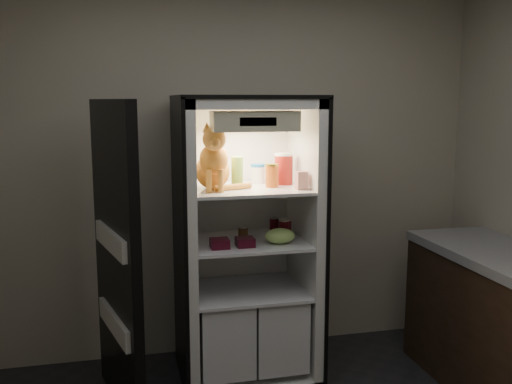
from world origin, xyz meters
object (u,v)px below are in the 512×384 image
pepper_jar (284,169)px  mayo_tub (258,174)px  salsa_jar (272,175)px  cream_carton (302,180)px  soda_can_b (286,229)px  soda_can_a (274,226)px  parmesan_shaker (237,172)px  berry_box_right (245,242)px  condiment_jar (243,233)px  soda_can_c (284,230)px  refrigerator (245,260)px  tabby_cat (213,164)px  berry_box_left (220,243)px  grape_bag (280,236)px

pepper_jar → mayo_tub: bearing=153.2°
salsa_jar → pepper_jar: pepper_jar is taller
cream_carton → soda_can_b: 0.39m
pepper_jar → soda_can_a: bearing=136.0°
parmesan_shaker → cream_carton: parmesan_shaker is taller
parmesan_shaker → salsa_jar: 0.22m
berry_box_right → condiment_jar: bearing=81.7°
soda_can_c → berry_box_right: (-0.29, -0.13, -0.04)m
refrigerator → soda_can_a: size_ratio=16.53×
tabby_cat → soda_can_c: (0.47, 0.02, -0.45)m
tabby_cat → mayo_tub: tabby_cat is taller
berry_box_left → parmesan_shaker: bearing=47.7°
soda_can_b → parmesan_shaker: bearing=178.8°
soda_can_a → berry_box_left: bearing=-147.1°
berry_box_left → pepper_jar: bearing=25.5°
salsa_jar → berry_box_right: 0.46m
tabby_cat → berry_box_left: tabby_cat is taller
salsa_jar → pepper_jar: bearing=42.9°
mayo_tub → berry_box_right: 0.52m
tabby_cat → soda_can_a: 0.65m
tabby_cat → grape_bag: (0.41, -0.09, -0.46)m
soda_can_a → soda_can_c: (0.03, -0.14, 0.01)m
refrigerator → grape_bag: bearing=-46.2°
refrigerator → berry_box_left: bearing=-134.3°
tabby_cat → parmesan_shaker: tabby_cat is taller
refrigerator → soda_can_c: size_ratio=14.89×
salsa_jar → soda_can_a: salsa_jar is taller
pepper_jar → condiment_jar: pepper_jar is taller
cream_carton → condiment_jar: bearing=149.5°
refrigerator → parmesan_shaker: refrigerator is taller
mayo_tub → condiment_jar: 0.41m
parmesan_shaker → pepper_jar: bearing=11.4°
refrigerator → soda_can_c: refrigerator is taller
pepper_jar → condiment_jar: 0.50m
pepper_jar → cream_carton: bearing=-78.8°
soda_can_a → grape_bag: bearing=-96.9°
mayo_tub → soda_can_b: mayo_tub is taller
tabby_cat → soda_can_b: size_ratio=3.50×
salsa_jar → pepper_jar: size_ratio=0.73×
parmesan_shaker → tabby_cat: bearing=-163.3°
tabby_cat → parmesan_shaker: bearing=21.6°
mayo_tub → berry_box_left: 0.59m
refrigerator → tabby_cat: size_ratio=4.36×
soda_can_a → berry_box_right: (-0.26, -0.27, -0.03)m
cream_carton → berry_box_left: cream_carton is taller
berry_box_left → berry_box_right: size_ratio=1.03×
refrigerator → grape_bag: size_ratio=9.63×
condiment_jar → pepper_jar: bearing=8.7°
parmesan_shaker → condiment_jar: (0.04, 0.02, -0.40)m
refrigerator → condiment_jar: size_ratio=21.25×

